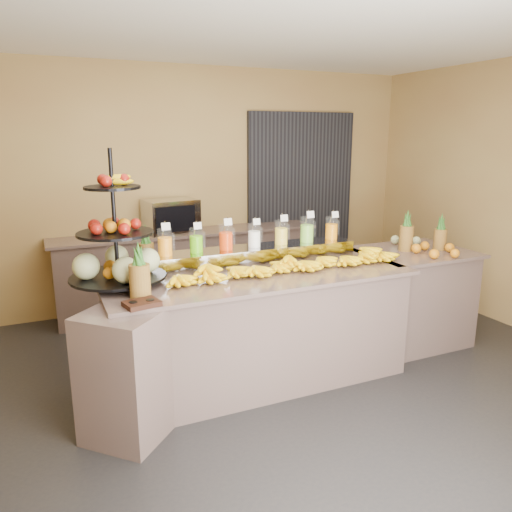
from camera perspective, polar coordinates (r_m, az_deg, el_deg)
ground at (r=4.16m, az=1.91°, el=-15.39°), size 6.00×6.00×0.00m
room_envelope at (r=4.43m, az=-0.23°, el=11.80°), size 6.04×5.02×2.82m
buffet_counter at (r=4.13m, az=-1.09°, el=-8.46°), size 2.75×1.25×0.93m
right_counter at (r=5.18m, az=17.15°, el=-4.41°), size 1.08×0.88×0.93m
back_ledge at (r=5.95m, az=-7.60°, el=-1.57°), size 3.10×0.55×0.93m
pitcher_tray at (r=4.33m, az=-0.20°, el=0.09°), size 1.85×0.30×0.15m
juice_pitcher_orange_a at (r=4.04m, az=-10.37°, el=1.38°), size 0.12×0.12×0.29m
juice_pitcher_green at (r=4.11m, az=-6.85°, el=1.63°), size 0.11×0.12×0.27m
juice_pitcher_orange_b at (r=4.19m, az=-3.46°, el=2.02°), size 0.12×0.12×0.28m
juice_pitcher_milk at (r=4.29m, az=-0.20°, el=2.22°), size 0.11×0.11×0.26m
juice_pitcher_lemon at (r=4.40m, az=2.90°, el=2.56°), size 0.12×0.12×0.28m
juice_pitcher_lime at (r=4.52m, az=5.84°, el=2.88°), size 0.12×0.13×0.30m
juice_pitcher_orange_c at (r=4.65m, az=8.62°, el=3.03°), size 0.11×0.12×0.28m
banana_heap at (r=4.12m, az=3.88°, el=-0.78°), size 2.10×0.19×0.17m
fruit_stand at (r=3.84m, az=-14.88°, el=0.58°), size 0.86×0.86×1.00m
condiment_caddy at (r=3.37m, az=-12.92°, el=-5.32°), size 0.25×0.21×0.03m
pineapple_left_a at (r=3.48m, az=-13.15°, el=-2.41°), size 0.14×0.14×0.40m
pineapple_left_b at (r=4.21m, az=-12.39°, el=0.31°), size 0.12×0.12×0.39m
right_fruit_pile at (r=5.01m, az=19.14°, el=1.25°), size 0.46×0.44×0.24m
oven_warmer at (r=5.76m, az=-9.71°, el=4.50°), size 0.62×0.47×0.38m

